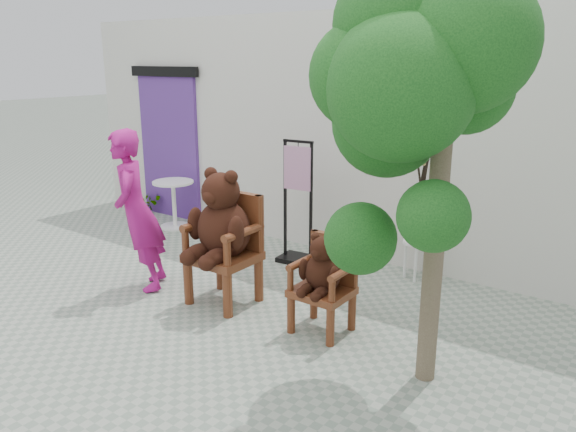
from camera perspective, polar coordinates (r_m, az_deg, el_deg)
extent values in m
plane|color=gray|center=(5.51, -9.85, -10.84)|extent=(60.00, 60.00, 0.00)
cube|color=silver|center=(7.47, 6.93, 8.38)|extent=(9.00, 1.00, 3.00)
cube|color=#532B82|center=(8.99, -11.90, 6.83)|extent=(1.20, 0.08, 2.20)
cube|color=black|center=(8.87, -12.53, 14.14)|extent=(1.40, 0.06, 0.15)
cylinder|color=#502311|center=(5.88, -10.09, -6.70)|extent=(0.10, 0.10, 0.45)
cylinder|color=#502311|center=(6.20, -6.88, -5.36)|extent=(0.10, 0.10, 0.45)
cylinder|color=#502311|center=(5.53, -6.16, -8.02)|extent=(0.10, 0.10, 0.45)
cylinder|color=#502311|center=(5.87, -2.99, -6.51)|extent=(0.10, 0.10, 0.45)
cube|color=#502311|center=(5.76, -6.62, -4.14)|extent=(0.64, 0.59, 0.09)
cube|color=#502311|center=(5.84, -5.06, -0.34)|extent=(0.61, 0.09, 0.59)
cylinder|color=#502311|center=(6.02, -7.07, 0.09)|extent=(0.09, 0.09, 0.59)
cylinder|color=#502311|center=(5.73, -10.38, -2.55)|extent=(0.08, 0.08, 0.27)
cylinder|color=#502311|center=(5.85, -8.74, -0.70)|extent=(0.09, 0.56, 0.09)
cylinder|color=#502311|center=(5.67, -2.92, -0.81)|extent=(0.09, 0.09, 0.59)
cylinder|color=#502311|center=(5.36, -6.21, -3.68)|extent=(0.08, 0.08, 0.27)
cylinder|color=#502311|center=(5.49, -4.57, -1.68)|extent=(0.09, 0.56, 0.09)
ellipsoid|color=black|center=(5.69, -6.53, -1.35)|extent=(0.57, 0.49, 0.60)
sphere|color=black|center=(5.57, -6.85, 2.48)|extent=(0.38, 0.38, 0.38)
ellipsoid|color=black|center=(5.47, -7.92, 1.88)|extent=(0.17, 0.14, 0.14)
sphere|color=black|center=(5.63, -7.85, 4.28)|extent=(0.13, 0.13, 0.13)
sphere|color=black|center=(5.45, -5.80, 3.97)|extent=(0.13, 0.13, 0.13)
ellipsoid|color=black|center=(5.78, -9.37, -0.76)|extent=(0.13, 0.19, 0.34)
ellipsoid|color=black|center=(5.66, -9.16, -3.65)|extent=(0.17, 0.34, 0.17)
sphere|color=black|center=(5.58, -10.12, -4.19)|extent=(0.16, 0.16, 0.16)
ellipsoid|color=black|center=(5.42, -5.29, -1.74)|extent=(0.13, 0.19, 0.34)
ellipsoid|color=black|center=(5.50, -7.31, -4.17)|extent=(0.17, 0.34, 0.17)
sphere|color=black|center=(5.41, -8.28, -4.74)|extent=(0.16, 0.16, 0.16)
cylinder|color=#502311|center=(5.23, 0.31, -9.98)|extent=(0.08, 0.08, 0.36)
cylinder|color=#502311|center=(5.51, 2.65, -8.58)|extent=(0.08, 0.08, 0.36)
cylinder|color=#502311|center=(5.02, 4.32, -11.18)|extent=(0.08, 0.08, 0.36)
cylinder|color=#502311|center=(5.31, 6.51, -9.63)|extent=(0.08, 0.08, 0.36)
cube|color=#502311|center=(5.17, 3.48, -7.71)|extent=(0.51, 0.47, 0.07)
cube|color=#502311|center=(5.23, 4.70, -4.31)|extent=(0.48, 0.07, 0.47)
cylinder|color=#502311|center=(5.34, 2.69, -3.85)|extent=(0.07, 0.07, 0.47)
cylinder|color=#502311|center=(5.09, 0.24, -6.39)|extent=(0.06, 0.06, 0.21)
cylinder|color=#502311|center=(5.19, 1.47, -4.67)|extent=(0.07, 0.44, 0.07)
cylinder|color=#502311|center=(5.13, 6.81, -4.80)|extent=(0.07, 0.07, 0.47)
cylinder|color=#502311|center=(4.86, 4.49, -7.52)|extent=(0.06, 0.06, 0.21)
cylinder|color=#502311|center=(4.98, 5.67, -5.69)|extent=(0.07, 0.44, 0.07)
ellipsoid|color=black|center=(5.11, 3.56, -5.84)|extent=(0.34, 0.29, 0.36)
sphere|color=black|center=(5.02, 3.50, -3.39)|extent=(0.23, 0.23, 0.23)
ellipsoid|color=black|center=(4.95, 2.93, -3.86)|extent=(0.10, 0.08, 0.08)
sphere|color=black|center=(5.03, 2.79, -2.16)|extent=(0.08, 0.08, 0.08)
sphere|color=black|center=(4.95, 4.34, -2.49)|extent=(0.08, 0.08, 0.08)
ellipsoid|color=black|center=(5.13, 1.59, -5.43)|extent=(0.08, 0.11, 0.20)
ellipsoid|color=black|center=(5.07, 1.89, -7.41)|extent=(0.10, 0.20, 0.10)
sphere|color=black|center=(5.02, 1.37, -7.82)|extent=(0.10, 0.10, 0.10)
ellipsoid|color=black|center=(4.96, 4.69, -6.21)|extent=(0.08, 0.11, 0.20)
ellipsoid|color=black|center=(5.00, 3.31, -7.79)|extent=(0.10, 0.20, 0.10)
sphere|color=black|center=(4.94, 2.80, -8.21)|extent=(0.10, 0.10, 0.10)
imported|color=#AC1576|center=(6.19, -15.10, 0.45)|extent=(0.73, 0.75, 1.74)
cylinder|color=white|center=(8.40, -11.61, 3.38)|extent=(0.60, 0.60, 0.03)
cylinder|color=white|center=(8.48, -11.49, 1.14)|extent=(0.06, 0.06, 0.68)
cylinder|color=white|center=(8.57, -11.37, -1.03)|extent=(0.44, 0.44, 0.03)
cube|color=black|center=(6.89, -0.29, 1.51)|extent=(0.03, 0.03, 1.50)
cube|color=black|center=(6.72, 2.35, 1.12)|extent=(0.03, 0.03, 1.50)
cube|color=black|center=(6.65, 1.04, 7.59)|extent=(0.40, 0.07, 0.03)
cube|color=black|center=(7.02, 0.98, -4.38)|extent=(0.48, 0.39, 0.06)
cube|color=#C084AD|center=(6.70, 0.99, 4.87)|extent=(0.36, 0.07, 0.52)
cylinder|color=black|center=(6.66, 1.04, 7.33)|extent=(0.01, 0.01, 0.08)
cylinder|color=white|center=(6.51, 12.97, -2.59)|extent=(0.32, 0.32, 0.03)
cylinder|color=white|center=(6.63, 13.82, -4.34)|extent=(0.03, 0.03, 0.44)
cylinder|color=white|center=(6.69, 12.48, -4.06)|extent=(0.03, 0.03, 0.44)
cylinder|color=white|center=(6.54, 11.87, -4.48)|extent=(0.03, 0.03, 0.44)
cylinder|color=white|center=(6.48, 13.24, -4.77)|extent=(0.03, 0.03, 0.44)
cylinder|color=black|center=(6.40, 13.26, 2.78)|extent=(0.11, 0.07, 0.80)
cylinder|color=olive|center=(6.37, 13.41, 5.66)|extent=(0.04, 0.04, 0.08)
cylinder|color=black|center=(6.30, 13.38, 2.58)|extent=(0.15, 0.10, 0.79)
cylinder|color=olive|center=(6.19, 13.64, 5.35)|extent=(0.05, 0.04, 0.08)
cylinder|color=black|center=(6.39, 13.59, 2.74)|extent=(0.10, 0.05, 0.80)
cylinder|color=olive|center=(6.35, 13.95, 5.59)|extent=(0.04, 0.04, 0.07)
cylinder|color=black|center=(6.30, 13.37, 2.58)|extent=(0.15, 0.10, 0.79)
cylinder|color=olive|center=(6.19, 13.63, 5.35)|extent=(0.05, 0.04, 0.08)
cylinder|color=black|center=(6.40, 13.32, 2.78)|extent=(0.14, 0.07, 0.79)
cylinder|color=olive|center=(6.39, 13.52, 5.67)|extent=(0.05, 0.04, 0.08)
cylinder|color=black|center=(6.40, 13.38, 2.77)|extent=(0.16, 0.06, 0.79)
cylinder|color=olive|center=(6.39, 13.63, 5.67)|extent=(0.05, 0.04, 0.08)
cylinder|color=brown|center=(4.26, 14.85, -0.36)|extent=(0.15, 0.15, 2.61)
sphere|color=#113F14|center=(3.74, 11.42, 12.74)|extent=(0.97, 0.97, 0.97)
sphere|color=#113F14|center=(4.34, 10.07, 9.38)|extent=(0.84, 0.84, 0.84)
sphere|color=#113F14|center=(3.99, 12.26, 15.69)|extent=(0.68, 0.68, 0.68)
sphere|color=#113F14|center=(3.92, 7.79, 13.96)|extent=(0.76, 0.76, 0.76)
sphere|color=#113F14|center=(4.22, 17.68, 12.39)|extent=(0.67, 0.67, 0.67)
sphere|color=#113F14|center=(3.97, 11.10, 18.57)|extent=(0.87, 0.87, 0.87)
sphere|color=#113F14|center=(3.86, 17.57, 16.54)|extent=(0.91, 0.91, 0.91)
sphere|color=#113F14|center=(4.02, 7.37, -2.27)|extent=(0.52, 0.52, 0.52)
sphere|color=#113F14|center=(3.64, 14.54, -0.01)|extent=(0.47, 0.47, 0.47)
imported|color=#113F14|center=(9.32, -14.30, 1.38)|extent=(0.47, 0.45, 0.42)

